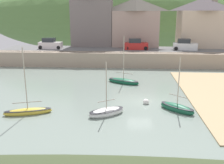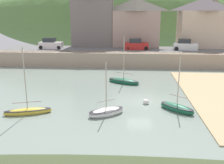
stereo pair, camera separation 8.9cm
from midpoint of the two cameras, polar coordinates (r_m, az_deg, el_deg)
The scene contains 15 objects.
ground at distance 17.82m, azimuth 11.99°, elevation -13.90°, with size 48.00×41.00×0.61m.
quay_seawall at distance 43.13m, azimuth 5.36°, elevation 5.25°, with size 48.00×9.40×2.40m.
hillside_backdrop at distance 80.29m, azimuth 1.03°, elevation 14.26°, with size 80.00×44.00×21.37m.
waterfront_building_left at distance 50.70m, azimuth -4.51°, elevation 14.35°, with size 8.05×4.33×11.13m.
waterfront_building_centre at distance 50.22m, azimuth 5.20°, elevation 13.11°, with size 9.01×4.42×8.99m.
waterfront_building_right at distance 51.99m, azimuth 19.37°, elevation 12.40°, with size 8.93×6.22×9.00m.
church_with_spire at distance 56.33m, azimuth 20.46°, elevation 15.42°, with size 3.00×3.00×14.50m.
sailboat_blue_trim at distance 24.35m, azimuth 14.12°, elevation -5.58°, with size 3.29×3.13×5.16m.
dinghy_open_wooden at distance 24.12m, azimuth -18.26°, elevation -6.18°, with size 4.25×2.14×6.10m.
fishing_boat_green at distance 32.79m, azimuth 2.48°, elevation 0.21°, with size 4.36×2.95×6.14m.
motorboat_with_cabin at distance 22.73m, azimuth -1.35°, elevation -6.66°, with size 3.53×2.92×4.90m.
parked_car_near_slipway at distance 48.19m, azimuth -13.61°, elevation 8.16°, with size 4.14×1.82×1.95m.
parked_car_by_wall at distance 46.02m, azimuth 5.25°, elevation 8.21°, with size 4.16×1.85×1.95m.
parked_car_end_of_row at distance 47.00m, azimuth 15.79°, elevation 7.85°, with size 4.27×2.16×1.95m.
mooring_buoy at distance 25.63m, azimuth 7.45°, elevation -4.44°, with size 0.61×0.61×0.61m.
Camera 1 is at (-1.21, -24.98, 8.72)m, focal length 41.18 mm.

